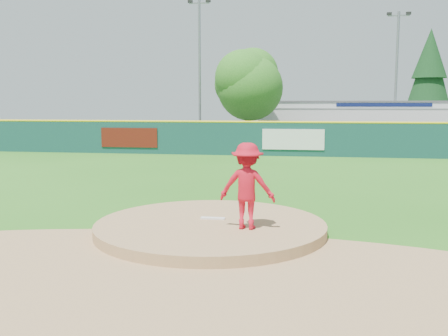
% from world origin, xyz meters
% --- Properties ---
extents(ground, '(120.00, 120.00, 0.00)m').
position_xyz_m(ground, '(0.00, 0.00, 0.00)').
color(ground, '#286B19').
rests_on(ground, ground).
extents(pitchers_mound, '(5.50, 5.50, 0.50)m').
position_xyz_m(pitchers_mound, '(0.00, 0.00, 0.00)').
color(pitchers_mound, '#9E774C').
rests_on(pitchers_mound, ground).
extents(pitching_rubber, '(0.60, 0.15, 0.04)m').
position_xyz_m(pitching_rubber, '(0.00, 0.30, 0.27)').
color(pitching_rubber, white).
rests_on(pitching_rubber, pitchers_mound).
extents(infield_dirt_arc, '(15.40, 15.40, 0.01)m').
position_xyz_m(infield_dirt_arc, '(0.00, -3.00, 0.01)').
color(infield_dirt_arc, '#9E774C').
rests_on(infield_dirt_arc, ground).
extents(parking_lot, '(44.00, 16.00, 0.02)m').
position_xyz_m(parking_lot, '(0.00, 27.00, 0.01)').
color(parking_lot, '#38383A').
rests_on(parking_lot, ground).
extents(pitcher, '(1.31, 0.81, 1.95)m').
position_xyz_m(pitcher, '(0.93, -0.46, 1.22)').
color(pitcher, red).
rests_on(pitcher, pitchers_mound).
extents(van, '(5.21, 2.81, 1.39)m').
position_xyz_m(van, '(-1.78, 20.53, 0.71)').
color(van, silver).
rests_on(van, parking_lot).
extents(pool_building_grp, '(15.20, 8.20, 3.31)m').
position_xyz_m(pool_building_grp, '(6.00, 31.99, 1.66)').
color(pool_building_grp, silver).
rests_on(pool_building_grp, ground).
extents(fence_banners, '(13.64, 0.04, 1.20)m').
position_xyz_m(fence_banners, '(-3.52, 17.92, 1.00)').
color(fence_banners, '#5C160D').
rests_on(fence_banners, ground).
extents(playground_slide, '(0.89, 2.51, 1.38)m').
position_xyz_m(playground_slide, '(-13.89, 23.37, 0.70)').
color(playground_slide, blue).
rests_on(playground_slide, ground).
extents(outfield_fence, '(40.00, 0.14, 2.07)m').
position_xyz_m(outfield_fence, '(0.00, 18.00, 1.09)').
color(outfield_fence, '#133F3C').
rests_on(outfield_fence, ground).
extents(deciduous_tree, '(5.60, 5.60, 7.36)m').
position_xyz_m(deciduous_tree, '(-2.00, 25.00, 4.55)').
color(deciduous_tree, '#382314').
rests_on(deciduous_tree, ground).
extents(conifer_tree, '(4.40, 4.40, 9.50)m').
position_xyz_m(conifer_tree, '(13.00, 36.00, 5.54)').
color(conifer_tree, '#382314').
rests_on(conifer_tree, ground).
extents(light_pole_left, '(1.75, 0.25, 11.00)m').
position_xyz_m(light_pole_left, '(-6.00, 27.00, 6.05)').
color(light_pole_left, gray).
rests_on(light_pole_left, ground).
extents(light_pole_right, '(1.75, 0.25, 10.00)m').
position_xyz_m(light_pole_right, '(9.00, 29.00, 5.54)').
color(light_pole_right, gray).
rests_on(light_pole_right, ground).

